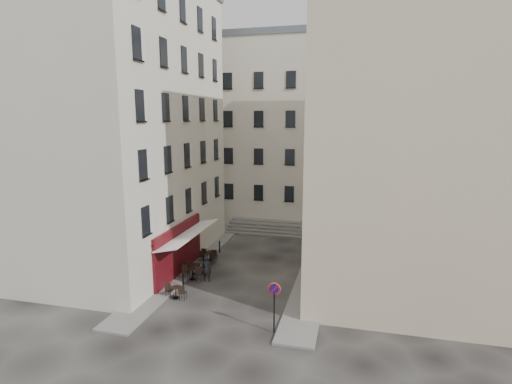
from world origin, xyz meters
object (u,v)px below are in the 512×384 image
(bistro_table_a, at_px, (176,291))
(pedestrian, at_px, (207,268))
(no_parking_sign, at_px, (274,298))
(bistro_table_b, at_px, (193,272))

(bistro_table_a, height_order, pedestrian, pedestrian)
(no_parking_sign, distance_m, bistro_table_a, 6.95)
(pedestrian, bearing_deg, no_parking_sign, 131.78)
(no_parking_sign, relative_size, bistro_table_b, 1.84)
(no_parking_sign, xyz_separation_m, bistro_table_b, (-6.53, 5.22, -1.35))
(no_parking_sign, height_order, bistro_table_b, no_parking_sign)
(pedestrian, bearing_deg, bistro_table_b, -4.85)
(bistro_table_a, relative_size, bistro_table_b, 0.91)
(bistro_table_a, bearing_deg, pedestrian, 73.72)
(no_parking_sign, relative_size, pedestrian, 1.48)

